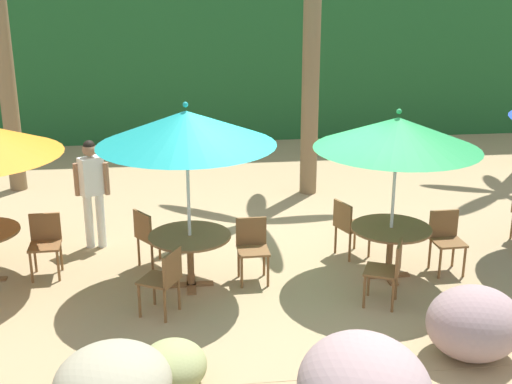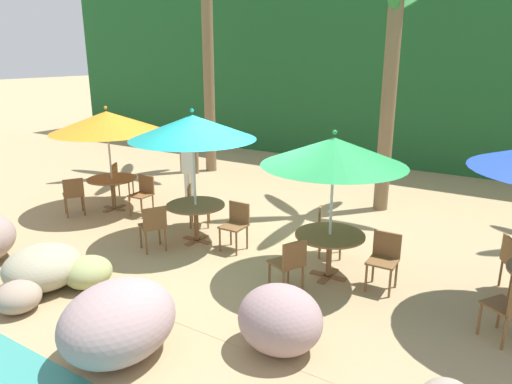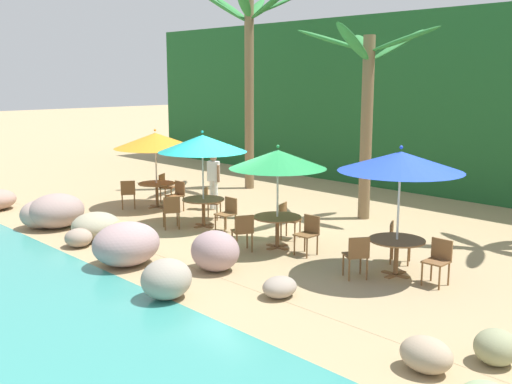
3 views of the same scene
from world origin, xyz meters
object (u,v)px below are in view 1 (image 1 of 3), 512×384
Objects in this scene: waiter_in_white at (92,186)px; dining_table_teal at (190,244)px; chair_teal_inland at (150,235)px; umbrella_green at (398,133)px; chair_green_seaward at (446,237)px; chair_green_inland at (348,224)px; chair_teal_seaward at (252,245)px; dining_table_green at (391,236)px; umbrella_teal at (186,128)px; chair_teal_left at (165,277)px; chair_green_left at (389,268)px; palm_tree_second at (312,3)px; chair_orange_seaward at (45,240)px.

dining_table_teal is at bearing -47.17° from waiter_in_white.
chair_teal_inland is 0.37× the size of umbrella_green.
chair_green_inland is at bearing 153.09° from chair_green_seaward.
chair_teal_seaward is 0.79× the size of dining_table_green.
umbrella_teal is 2.97m from chair_green_inland.
chair_teal_left is at bearing -112.78° from umbrella_teal.
chair_teal_left is 2.81m from chair_green_left.
chair_teal_left is at bearing -64.90° from waiter_in_white.
chair_green_inland is (-0.40, 0.75, -1.54)m from umbrella_green.
waiter_in_white reaches higher than dining_table_teal.
chair_green_seaward is at bearing 8.15° from umbrella_green.
chair_teal_left is at bearing -120.21° from palm_tree_second.
chair_teal_inland is 3.38m from dining_table_green.
palm_tree_second is (-0.40, 3.86, 2.91)m from dining_table_green.
dining_table_teal is at bearing 67.22° from chair_teal_left.
umbrella_teal reaches higher than chair_teal_seaward.
chair_teal_inland is 1.46m from chair_teal_left.
umbrella_green is 1.40× the size of waiter_in_white.
chair_teal_seaward is at bearing 175.35° from umbrella_green.
umbrella_green is 0.46× the size of palm_tree_second.
dining_table_teal is at bearing -49.45° from chair_teal_inland.
chair_green_left is at bearing -140.21° from chair_green_seaward.
chair_teal_left is at bearing -150.79° from chair_green_inland.
chair_teal_left is 0.17× the size of palm_tree_second.
chair_green_inland is at bearing 118.03° from dining_table_green.
waiter_in_white is (-1.42, 1.53, -1.21)m from umbrella_teal.
umbrella_teal reaches higher than waiter_in_white.
chair_teal_left reaches higher than dining_table_green.
umbrella_teal is 2.41m from waiter_in_white.
chair_green_inland is 4.33m from palm_tree_second.
chair_green_inland is (1.50, 0.60, 0.00)m from chair_teal_seaward.
dining_table_green is at bearing 71.43° from chair_green_left.
umbrella_teal is at bearing -47.17° from waiter_in_white.
umbrella_teal is 3.97m from chair_green_seaward.
chair_green_seaward reaches higher than dining_table_green.
umbrella_green is 1.76m from chair_green_left.
chair_green_seaward is at bearing -16.18° from waiter_in_white.
chair_teal_inland is at bearing 153.55° from chair_green_left.
waiter_in_white is at bearing 159.28° from dining_table_green.
dining_table_green is at bearing -4.65° from chair_teal_seaward.
dining_table_teal is 0.46× the size of umbrella_green.
dining_table_green is 0.65× the size of waiter_in_white.
umbrella_green is at bearing -0.98° from umbrella_teal.
umbrella_green reaches higher than chair_green_seaward.
palm_tree_second is at bearing 95.88° from dining_table_green.
chair_orange_seaward is at bearing 161.76° from chair_green_left.
chair_teal_inland is at bearing 158.87° from chair_teal_seaward.
dining_table_teal is 3.10m from umbrella_green.
umbrella_green reaches higher than chair_teal_seaward.
chair_orange_seaward is at bearing 162.87° from umbrella_teal.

